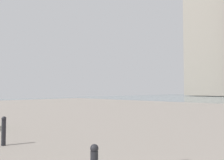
% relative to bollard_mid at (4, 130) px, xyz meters
% --- Properties ---
extents(building_annex, '(12.42, 12.88, 33.11)m').
position_rel_bollard_mid_xyz_m(building_annex, '(17.11, -65.15, 15.09)').
color(building_annex, '#9E9384').
rests_on(building_annex, ground).
extents(bollard_mid, '(0.13, 0.13, 0.83)m').
position_rel_bollard_mid_xyz_m(bollard_mid, '(0.00, 0.00, 0.00)').
color(bollard_mid, '#232328').
rests_on(bollard_mid, ground).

